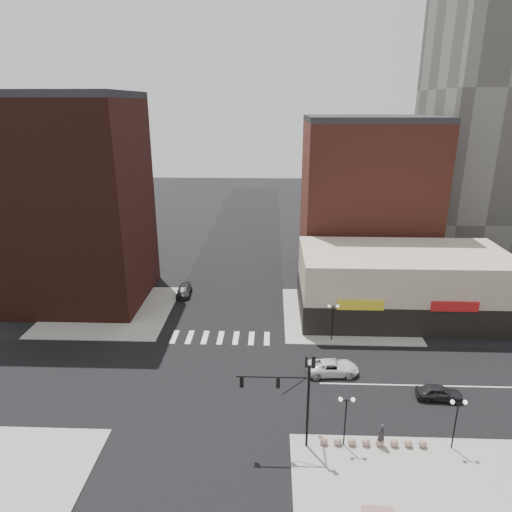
{
  "coord_description": "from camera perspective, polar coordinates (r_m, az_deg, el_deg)",
  "views": [
    {
      "loc": [
        5.47,
        -36.15,
        24.51
      ],
      "look_at": [
        3.97,
        3.88,
        11.0
      ],
      "focal_mm": 32.0,
      "sensor_mm": 36.0,
      "label": 1
    }
  ],
  "objects": [
    {
      "name": "street_lamp_ne",
      "position": [
        49.42,
        9.6,
        -7.07
      ],
      "size": [
        1.22,
        0.32,
        4.16
      ],
      "color": "black",
      "rests_on": "sidewalk_ne"
    },
    {
      "name": "stone_bench",
      "position": [
        33.33,
        14.97,
        -28.56
      ],
      "size": [
        2.04,
        0.73,
        0.47
      ],
      "rotation": [
        0.0,
        0.0,
        -0.06
      ],
      "color": "#84625B",
      "rests_on": "sidewalk_se"
    },
    {
      "name": "sidewalk_ne",
      "position": [
        56.96,
        11.14,
        -7.16
      ],
      "size": [
        15.0,
        15.0,
        0.12
      ],
      "primitive_type": "cube",
      "color": "gray",
      "rests_on": "ground"
    },
    {
      "name": "pedestrian",
      "position": [
        37.54,
        15.35,
        -20.77
      ],
      "size": [
        0.83,
        0.75,
        1.91
      ],
      "primitive_type": "imported",
      "rotation": [
        0.0,
        0.0,
        3.67
      ],
      "color": "#28252A",
      "rests_on": "sidewalk_se"
    },
    {
      "name": "dark_sedan_north",
      "position": [
        61.89,
        -8.98,
        -4.3
      ],
      "size": [
        2.06,
        4.49,
        1.27
      ],
      "primitive_type": "imported",
      "rotation": [
        0.0,
        0.0,
        0.06
      ],
      "color": "black",
      "rests_on": "ground"
    },
    {
      "name": "road_ns",
      "position": [
        44.01,
        -5.56,
        -15.29
      ],
      "size": [
        14.0,
        200.0,
        0.02
      ],
      "primitive_type": "cube",
      "color": "black",
      "rests_on": "ground"
    },
    {
      "name": "building_nw",
      "position": [
        61.07,
        -21.65,
        5.98
      ],
      "size": [
        16.0,
        15.0,
        25.0
      ],
      "primitive_type": "cube",
      "color": "#381811",
      "rests_on": "ground"
    },
    {
      "name": "traffic_signal",
      "position": [
        34.45,
        4.89,
        -16.0
      ],
      "size": [
        5.59,
        3.09,
        7.77
      ],
      "color": "black",
      "rests_on": "ground"
    },
    {
      "name": "ground",
      "position": [
        44.02,
        -5.56,
        -15.3
      ],
      "size": [
        240.0,
        240.0,
        0.0
      ],
      "primitive_type": "plane",
      "color": "black",
      "rests_on": "ground"
    },
    {
      "name": "bollard_row",
      "position": [
        37.84,
        14.4,
        -21.59
      ],
      "size": [
        7.96,
        0.61,
        0.61
      ],
      "color": "#A17C6F",
      "rests_on": "sidewalk_se"
    },
    {
      "name": "building_ne_midrise",
      "position": [
        68.38,
        13.61,
        6.72
      ],
      "size": [
        18.0,
        15.0,
        22.0
      ],
      "primitive_type": "cube",
      "color": "maroon",
      "rests_on": "ground"
    },
    {
      "name": "building_nw_low",
      "position": [
        81.66,
        -25.29,
        3.73
      ],
      "size": [
        20.0,
        18.0,
        12.0
      ],
      "primitive_type": "cube",
      "color": "#381811",
      "rests_on": "ground"
    },
    {
      "name": "street_lamp_se_b",
      "position": [
        37.76,
        23.86,
        -17.38
      ],
      "size": [
        1.22,
        0.32,
        4.16
      ],
      "color": "black",
      "rests_on": "sidewalk_se"
    },
    {
      "name": "street_lamp_se_a",
      "position": [
        35.68,
        11.2,
        -18.26
      ],
      "size": [
        1.22,
        0.32,
        4.16
      ],
      "color": "black",
      "rests_on": "sidewalk_se"
    },
    {
      "name": "road_ew",
      "position": [
        44.01,
        -5.56,
        -15.29
      ],
      "size": [
        200.0,
        14.0,
        0.02
      ],
      "primitive_type": "cube",
      "color": "black",
      "rests_on": "ground"
    },
    {
      "name": "dark_sedan_east",
      "position": [
        44.19,
        21.91,
        -15.55
      ],
      "size": [
        3.97,
        1.81,
        1.32
      ],
      "primitive_type": "imported",
      "rotation": [
        0.0,
        0.0,
        1.5
      ],
      "color": "black",
      "rests_on": "ground"
    },
    {
      "name": "sidewalk_nw",
      "position": [
        59.68,
        -17.73,
        -6.5
      ],
      "size": [
        15.0,
        15.0,
        0.12
      ],
      "primitive_type": "cube",
      "color": "gray",
      "rests_on": "ground"
    },
    {
      "name": "building_ne_row",
      "position": [
        57.51,
        17.69,
        -3.94
      ],
      "size": [
        24.2,
        12.2,
        8.0
      ],
      "color": "beige",
      "rests_on": "ground"
    },
    {
      "name": "white_suv",
      "position": [
        45.08,
        9.54,
        -13.56
      ],
      "size": [
        5.07,
        2.64,
        1.36
      ],
      "primitive_type": "imported",
      "rotation": [
        0.0,
        0.0,
        1.65
      ],
      "color": "silver",
      "rests_on": "ground"
    }
  ]
}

